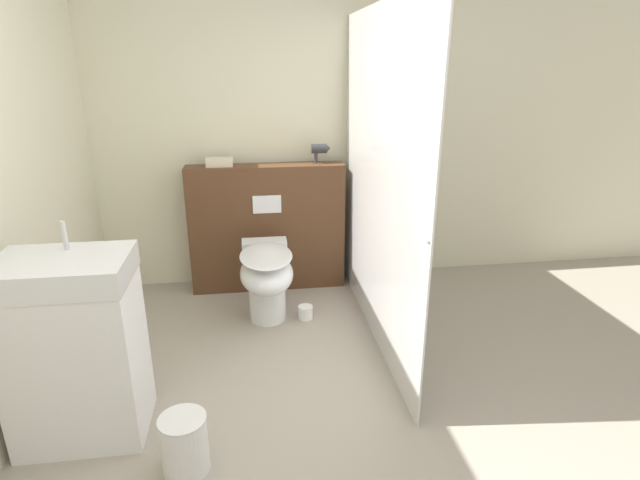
# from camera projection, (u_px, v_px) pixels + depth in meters

# --- Properties ---
(wall_back) EXTENTS (8.00, 0.06, 2.50)m
(wall_back) POSITION_uv_depth(u_px,v_px,m) (280.00, 132.00, 4.00)
(wall_back) COLOR beige
(wall_back) RESTS_ON ground_plane
(partition_panel) EXTENTS (1.24, 0.21, 1.03)m
(partition_panel) POSITION_uv_depth(u_px,v_px,m) (267.00, 228.00, 4.04)
(partition_panel) COLOR #51331E
(partition_panel) RESTS_ON ground_plane
(shower_glass) EXTENTS (0.04, 2.03, 2.11)m
(shower_glass) POSITION_uv_depth(u_px,v_px,m) (377.00, 183.00, 3.16)
(shower_glass) COLOR silver
(shower_glass) RESTS_ON ground_plane
(toilet) EXTENTS (0.37, 0.67, 0.55)m
(toilet) POSITION_uv_depth(u_px,v_px,m) (267.00, 277.00, 3.51)
(toilet) COLOR white
(toilet) RESTS_ON ground_plane
(sink_vanity) EXTENTS (0.60, 0.43, 1.08)m
(sink_vanity) POSITION_uv_depth(u_px,v_px,m) (76.00, 349.00, 2.40)
(sink_vanity) COLOR white
(sink_vanity) RESTS_ON ground_plane
(hair_drier) EXTENTS (0.15, 0.07, 0.15)m
(hair_drier) POSITION_uv_depth(u_px,v_px,m) (320.00, 149.00, 3.91)
(hair_drier) COLOR #2D2D33
(hair_drier) RESTS_ON partition_panel
(folded_towel) EXTENTS (0.20, 0.13, 0.06)m
(folded_towel) POSITION_uv_depth(u_px,v_px,m) (219.00, 162.00, 3.82)
(folded_towel) COLOR beige
(folded_towel) RESTS_ON partition_panel
(spare_toilet_roll) EXTENTS (0.11, 0.11, 0.10)m
(spare_toilet_roll) POSITION_uv_depth(u_px,v_px,m) (305.00, 312.00, 3.66)
(spare_toilet_roll) COLOR white
(spare_toilet_roll) RESTS_ON ground_plane
(waste_bin) EXTENTS (0.22, 0.22, 0.28)m
(waste_bin) POSITION_uv_depth(u_px,v_px,m) (185.00, 444.00, 2.26)
(waste_bin) COLOR silver
(waste_bin) RESTS_ON ground_plane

